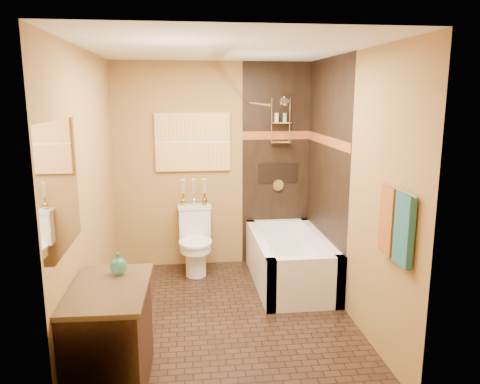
{
  "coord_description": "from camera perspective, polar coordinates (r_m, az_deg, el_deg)",
  "views": [
    {
      "loc": [
        -0.37,
        -4.18,
        2.12
      ],
      "look_at": [
        0.19,
        0.4,
        1.15
      ],
      "focal_mm": 35.0,
      "sensor_mm": 36.0,
      "label": 1
    }
  ],
  "objects": [
    {
      "name": "wall_back",
      "position": [
        5.75,
        -3.19,
        3.18
      ],
      "size": [
        2.4,
        0.02,
        2.5
      ],
      "primitive_type": "cube",
      "color": "olive",
      "rests_on": "floor"
    },
    {
      "name": "alcove_tile_right",
      "position": [
        5.24,
        10.46,
        2.14
      ],
      "size": [
        0.01,
        1.5,
        2.5
      ],
      "primitive_type": "cube",
      "color": "black",
      "rests_on": "wall_right"
    },
    {
      "name": "mosaic_band_back",
      "position": [
        5.79,
        4.51,
        6.9
      ],
      "size": [
        0.85,
        0.01,
        0.1
      ],
      "primitive_type": "cube",
      "color": "maroon",
      "rests_on": "alcove_tile_back"
    },
    {
      "name": "floor",
      "position": [
        4.7,
        -1.76,
        -14.93
      ],
      "size": [
        3.0,
        3.0,
        0.0
      ],
      "primitive_type": "plane",
      "color": "black",
      "rests_on": "ground"
    },
    {
      "name": "bud_vases",
      "position": [
        5.69,
        -5.64,
        0.08
      ],
      "size": [
        0.32,
        0.07,
        0.32
      ],
      "color": "gold",
      "rests_on": "toilet"
    },
    {
      "name": "teal_bottle",
      "position": [
        3.67,
        -14.62,
        -8.45
      ],
      "size": [
        0.17,
        0.17,
        0.2
      ],
      "primitive_type": null,
      "rotation": [
        0.0,
        0.0,
        0.36
      ],
      "color": "#2A7E74",
      "rests_on": "vanity"
    },
    {
      "name": "alcove_tile_back",
      "position": [
        5.84,
        4.44,
        3.3
      ],
      "size": [
        0.85,
        0.01,
        2.5
      ],
      "primitive_type": "cube",
      "color": "black",
      "rests_on": "wall_back"
    },
    {
      "name": "toilet",
      "position": [
        5.66,
        -5.48,
        -5.87
      ],
      "size": [
        0.41,
        0.6,
        0.79
      ],
      "rotation": [
        0.0,
        0.0,
        0.04
      ],
      "color": "white",
      "rests_on": "floor"
    },
    {
      "name": "wall_front",
      "position": [
        2.84,
        0.83,
        -5.92
      ],
      "size": [
        2.4,
        0.02,
        2.5
      ],
      "primitive_type": "cube",
      "color": "olive",
      "rests_on": "floor"
    },
    {
      "name": "vanity_mirror",
      "position": [
        3.34,
        -21.04,
        0.42
      ],
      "size": [
        0.01,
        1.0,
        0.9
      ],
      "primitive_type": "cube",
      "color": "white",
      "rests_on": "wall_left"
    },
    {
      "name": "bathtub",
      "position": [
        5.41,
        6.07,
        -8.74
      ],
      "size": [
        0.8,
        1.5,
        0.55
      ],
      "color": "white",
      "rests_on": "floor"
    },
    {
      "name": "towel_rust",
      "position": [
        3.72,
        17.62,
        -3.3
      ],
      "size": [
        0.05,
        0.22,
        0.52
      ],
      "primitive_type": "cube",
      "color": "#95531B",
      "rests_on": "towel_bar"
    },
    {
      "name": "curtain_rod",
      "position": [
        4.99,
        1.96,
        10.74
      ],
      "size": [
        0.03,
        1.55,
        0.03
      ],
      "primitive_type": "cylinder",
      "rotation": [
        1.57,
        0.0,
        0.0
      ],
      "color": "silver",
      "rests_on": "wall_back"
    },
    {
      "name": "alcove_niche",
      "position": [
        5.86,
        4.67,
        2.32
      ],
      "size": [
        0.5,
        0.01,
        0.25
      ],
      "primitive_type": "cube",
      "color": "black",
      "rests_on": "alcove_tile_back"
    },
    {
      "name": "shower_fixtures",
      "position": [
        5.69,
        4.97,
        7.28
      ],
      "size": [
        0.24,
        0.33,
        1.16
      ],
      "color": "silver",
      "rests_on": "floor"
    },
    {
      "name": "sunset_painting",
      "position": [
        5.68,
        -5.78,
        6.08
      ],
      "size": [
        0.9,
        0.04,
        0.7
      ],
      "primitive_type": "cube",
      "color": "gold",
      "rests_on": "wall_back"
    },
    {
      "name": "ceiling",
      "position": [
        4.21,
        -1.98,
        17.08
      ],
      "size": [
        3.0,
        3.0,
        0.0
      ],
      "primitive_type": "plane",
      "color": "silver",
      "rests_on": "wall_back"
    },
    {
      "name": "towel_bar",
      "position": [
        3.54,
        18.6,
        0.38
      ],
      "size": [
        0.02,
        0.55,
        0.02
      ],
      "primitive_type": "cylinder",
      "rotation": [
        1.57,
        0.0,
        0.0
      ],
      "color": "silver",
      "rests_on": "wall_right"
    },
    {
      "name": "wall_right",
      "position": [
        4.54,
        13.39,
        0.54
      ],
      "size": [
        0.02,
        3.0,
        2.5
      ],
      "primitive_type": "cube",
      "color": "olive",
      "rests_on": "floor"
    },
    {
      "name": "towel_teal",
      "position": [
        3.49,
        19.37,
        -4.39
      ],
      "size": [
        0.05,
        0.22,
        0.52
      ],
      "primitive_type": "cube",
      "color": "navy",
      "rests_on": "towel_bar"
    },
    {
      "name": "wall_left",
      "position": [
        4.35,
        -17.83,
        -0.22
      ],
      "size": [
        0.02,
        3.0,
        2.5
      ],
      "primitive_type": "cube",
      "color": "olive",
      "rests_on": "floor"
    },
    {
      "name": "mosaic_band_right",
      "position": [
        5.19,
        10.5,
        6.17
      ],
      "size": [
        0.01,
        1.5,
        0.1
      ],
      "primitive_type": "cube",
      "color": "maroon",
      "rests_on": "alcove_tile_right"
    },
    {
      "name": "vanity",
      "position": [
        3.66,
        -15.52,
        -16.71
      ],
      "size": [
        0.57,
        0.9,
        0.78
      ],
      "rotation": [
        0.0,
        0.0,
        -0.03
      ],
      "color": "black",
      "rests_on": "floor"
    }
  ]
}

